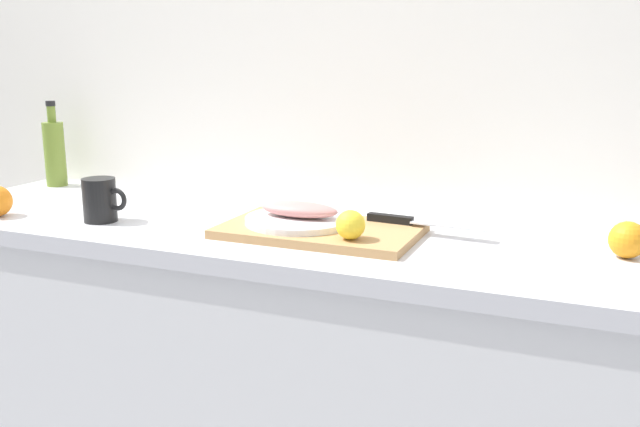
% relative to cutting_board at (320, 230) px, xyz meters
% --- Properties ---
extents(back_wall, '(3.20, 0.05, 2.50)m').
position_rel_cutting_board_xyz_m(back_wall, '(-0.11, 0.37, 0.34)').
color(back_wall, white).
rests_on(back_wall, ground_plane).
extents(kitchen_counter, '(2.00, 0.60, 0.90)m').
position_rel_cutting_board_xyz_m(kitchen_counter, '(-0.11, 0.05, -0.46)').
color(kitchen_counter, white).
rests_on(kitchen_counter, ground_plane).
extents(cutting_board, '(0.45, 0.27, 0.02)m').
position_rel_cutting_board_xyz_m(cutting_board, '(0.00, 0.00, 0.00)').
color(cutting_board, tan).
rests_on(cutting_board, kitchen_counter).
extents(white_plate, '(0.25, 0.25, 0.01)m').
position_rel_cutting_board_xyz_m(white_plate, '(-0.06, 0.01, 0.02)').
color(white_plate, white).
rests_on(white_plate, cutting_board).
extents(fish_fillet, '(0.19, 0.08, 0.04)m').
position_rel_cutting_board_xyz_m(fish_fillet, '(-0.06, 0.01, 0.04)').
color(fish_fillet, tan).
rests_on(fish_fillet, white_plate).
extents(chef_knife, '(0.29, 0.05, 0.02)m').
position_rel_cutting_board_xyz_m(chef_knife, '(0.19, 0.09, 0.02)').
color(chef_knife, silver).
rests_on(chef_knife, cutting_board).
extents(lemon_0, '(0.06, 0.06, 0.06)m').
position_rel_cutting_board_xyz_m(lemon_0, '(0.10, -0.08, 0.04)').
color(lemon_0, yellow).
rests_on(lemon_0, cutting_board).
extents(olive_oil_bottle, '(0.06, 0.06, 0.27)m').
position_rel_cutting_board_xyz_m(olive_oil_bottle, '(-1.00, 0.24, 0.10)').
color(olive_oil_bottle, olive).
rests_on(olive_oil_bottle, kitchen_counter).
extents(coffee_mug_0, '(0.12, 0.08, 0.11)m').
position_rel_cutting_board_xyz_m(coffee_mug_0, '(-0.55, -0.09, 0.04)').
color(coffee_mug_0, black).
rests_on(coffee_mug_0, kitchen_counter).
extents(orange_1, '(0.08, 0.08, 0.08)m').
position_rel_cutting_board_xyz_m(orange_1, '(0.65, 0.07, 0.03)').
color(orange_1, orange).
rests_on(orange_1, kitchen_counter).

